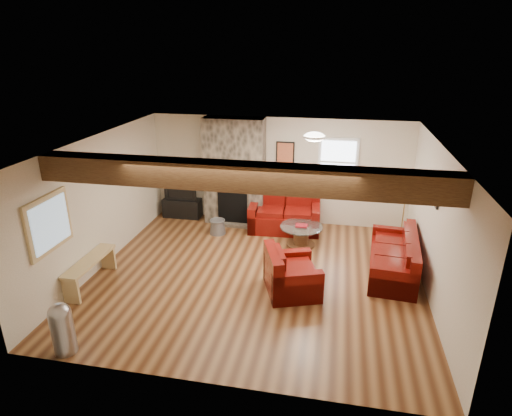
{
  "coord_description": "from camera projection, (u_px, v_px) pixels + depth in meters",
  "views": [
    {
      "loc": [
        1.34,
        -6.83,
        4.05
      ],
      "look_at": [
        -0.08,
        0.4,
        1.2
      ],
      "focal_mm": 30.0,
      "sensor_mm": 36.0,
      "label": 1
    }
  ],
  "objects": [
    {
      "name": "armchair_red",
      "position": [
        292.0,
        271.0,
        7.35
      ],
      "size": [
        1.13,
        1.2,
        0.79
      ],
      "primitive_type": null,
      "rotation": [
        0.0,
        0.0,
        1.91
      ],
      "color": "#480805",
      "rests_on": "floor"
    },
    {
      "name": "artwork_right",
      "position": [
        435.0,
        192.0,
        7.06
      ],
      "size": [
        0.06,
        0.55,
        0.42
      ],
      "primitive_type": null,
      "color": "black",
      "rests_on": "room"
    },
    {
      "name": "floor_lamp",
      "position": [
        407.0,
        188.0,
        8.9
      ],
      "size": [
        0.37,
        0.37,
        1.44
      ],
      "color": "tan",
      "rests_on": "floor"
    },
    {
      "name": "chimney_breast",
      "position": [
        235.0,
        173.0,
        9.97
      ],
      "size": [
        1.4,
        0.67,
        2.5
      ],
      "color": "#332E27",
      "rests_on": "floor"
    },
    {
      "name": "loveseat",
      "position": [
        284.0,
        212.0,
        9.8
      ],
      "size": [
        1.65,
        1.01,
        0.85
      ],
      "primitive_type": null,
      "rotation": [
        0.0,
        0.0,
        0.06
      ],
      "color": "#480805",
      "rests_on": "floor"
    },
    {
      "name": "coal_bucket",
      "position": [
        218.0,
        226.0,
        9.68
      ],
      "size": [
        0.36,
        0.36,
        0.34
      ],
      "primitive_type": null,
      "color": "slate",
      "rests_on": "floor"
    },
    {
      "name": "back_window",
      "position": [
        338.0,
        162.0,
        9.63
      ],
      "size": [
        0.9,
        0.08,
        1.1
      ],
      "primitive_type": null,
      "color": "white",
      "rests_on": "room"
    },
    {
      "name": "tv_cabinet",
      "position": [
        182.0,
        208.0,
        10.61
      ],
      "size": [
        0.93,
        0.37,
        0.46
      ],
      "primitive_type": "cube",
      "color": "black",
      "rests_on": "floor"
    },
    {
      "name": "sofa_three",
      "position": [
        393.0,
        255.0,
        7.94
      ],
      "size": [
        0.97,
        2.0,
        0.75
      ],
      "primitive_type": null,
      "rotation": [
        0.0,
        0.0,
        -1.66
      ],
      "color": "#480805",
      "rests_on": "floor"
    },
    {
      "name": "coffee_table",
      "position": [
        301.0,
        236.0,
        9.09
      ],
      "size": [
        0.9,
        0.9,
        0.47
      ],
      "color": "#432515",
      "rests_on": "floor"
    },
    {
      "name": "pine_bench",
      "position": [
        91.0,
        272.0,
        7.59
      ],
      "size": [
        0.31,
        1.31,
        0.49
      ],
      "primitive_type": null,
      "color": "tan",
      "rests_on": "floor"
    },
    {
      "name": "television",
      "position": [
        181.0,
        190.0,
        10.44
      ],
      "size": [
        0.8,
        0.11,
        0.46
      ],
      "primitive_type": "imported",
      "color": "black",
      "rests_on": "tv_cabinet"
    },
    {
      "name": "artwork_back",
      "position": [
        285.0,
        153.0,
        9.79
      ],
      "size": [
        0.42,
        0.06,
        0.52
      ],
      "primitive_type": null,
      "color": "black",
      "rests_on": "room"
    },
    {
      "name": "room",
      "position": [
        256.0,
        214.0,
        7.5
      ],
      "size": [
        8.0,
        8.0,
        8.0
      ],
      "color": "#4F2A15",
      "rests_on": "ground"
    },
    {
      "name": "hatch_window",
      "position": [
        49.0,
        224.0,
        6.58
      ],
      "size": [
        0.08,
        1.0,
        0.9
      ],
      "primitive_type": null,
      "color": "tan",
      "rests_on": "room"
    },
    {
      "name": "oak_beam",
      "position": [
        239.0,
        176.0,
        5.97
      ],
      "size": [
        6.0,
        0.36,
        0.38
      ],
      "primitive_type": "cube",
      "color": "black",
      "rests_on": "room"
    },
    {
      "name": "ceiling_dome",
      "position": [
        314.0,
        138.0,
        7.73
      ],
      "size": [
        0.4,
        0.4,
        0.18
      ],
      "primitive_type": null,
      "color": "white",
      "rests_on": "room"
    },
    {
      "name": "pedal_bin",
      "position": [
        62.0,
        328.0,
        5.87
      ],
      "size": [
        0.36,
        0.36,
        0.78
      ],
      "primitive_type": null,
      "rotation": [
        0.0,
        0.0,
        -0.15
      ],
      "color": "#A0A0A5",
      "rests_on": "floor"
    }
  ]
}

